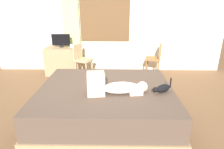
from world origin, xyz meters
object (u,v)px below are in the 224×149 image
Objects in this scene: person_lying at (115,86)px; cup at (72,46)px; desk at (64,61)px; cat at (162,88)px; bed at (106,101)px; chair_spare at (156,57)px; tv_monitor at (61,40)px; chair_by_desk at (81,58)px.

person_lying reaches higher than cup.
desk is at bearing 120.92° from person_lying.
desk is (-1.41, 2.35, -0.27)m from person_lying.
cat is (0.74, 0.04, -0.05)m from person_lying.
desk is (-1.26, 2.12, 0.11)m from bed.
cat is at bearing -98.81° from chair_spare.
tv_monitor reaches higher than chair_by_desk.
bed is 26.81× the size of cup.
tv_monitor is 0.56× the size of chair_by_desk.
bed is 6.94× the size of cat.
person_lying is at bearing -59.08° from desk.
chair_by_desk is 1.00× the size of chair_spare.
chair_by_desk is (-1.61, 2.08, -0.09)m from cat.
cup is (-1.15, 2.32, 0.14)m from person_lying.
chair_by_desk is at bearing -176.30° from chair_spare.
tv_monitor reaches higher than bed.
desk is 1.05× the size of chair_spare.
person_lying reaches higher than chair_spare.
cup reaches higher than bed.
bed is 2.37m from chair_spare.
tv_monitor is (-1.28, 2.12, 0.66)m from bed.
cup is at bearing -5.57° from tv_monitor.
tv_monitor reaches higher than cat.
tv_monitor is 0.56× the size of chair_spare.
chair_by_desk reaches higher than cat.
tv_monitor is at bearing 121.27° from person_lying.
person_lying is 2.92× the size of cat.
bed is at bearing -59.31° from desk.
bed is 2.60× the size of chair_spare.
cup is at bearing 129.59° from cat.
chair_by_desk is at bearing -23.88° from desk.
tv_monitor is (-0.02, -0.00, 0.55)m from desk.
cup reaches higher than desk.
cat is 0.36× the size of desk.
person_lying is (0.15, -0.22, 0.38)m from bed.
cat is at bearing -52.18° from chair_by_desk.
cup is at bearing 143.05° from chair_by_desk.
person_lying reaches higher than cat.
tv_monitor is 5.76× the size of cup.
person_lying is at bearing -67.52° from chair_by_desk.
bed is 2.60× the size of chair_by_desk.
chair_by_desk is at bearing 111.09° from bed.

